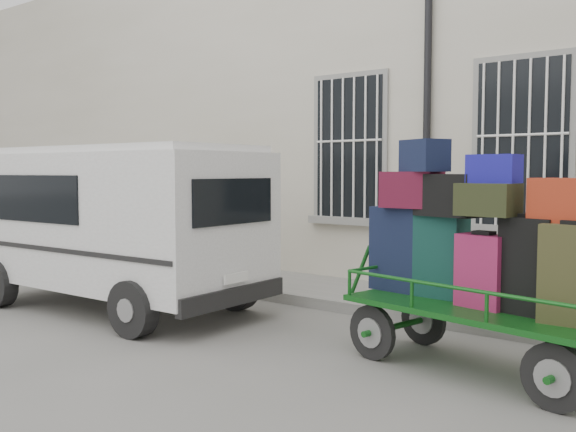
# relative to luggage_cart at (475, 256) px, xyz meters

# --- Properties ---
(ground) EXTENTS (80.00, 80.00, 0.00)m
(ground) POSITION_rel_luggage_cart_xyz_m (-2.83, -0.06, -1.09)
(ground) COLOR #63635E
(ground) RESTS_ON ground
(building) EXTENTS (24.00, 5.15, 6.00)m
(building) POSITION_rel_luggage_cart_xyz_m (-2.83, 5.44, 1.91)
(building) COLOR #BDB7A1
(building) RESTS_ON ground
(sidewalk) EXTENTS (24.00, 1.70, 0.15)m
(sidewalk) POSITION_rel_luggage_cart_xyz_m (-2.83, 2.14, -1.02)
(sidewalk) COLOR gray
(sidewalk) RESTS_ON ground
(luggage_cart) EXTENTS (2.91, 1.53, 2.19)m
(luggage_cart) POSITION_rel_luggage_cart_xyz_m (0.00, 0.00, 0.00)
(luggage_cart) COLOR black
(luggage_cart) RESTS_ON ground
(van) EXTENTS (4.43, 2.10, 2.20)m
(van) POSITION_rel_luggage_cart_xyz_m (-4.93, -0.34, 0.17)
(van) COLOR silver
(van) RESTS_ON ground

